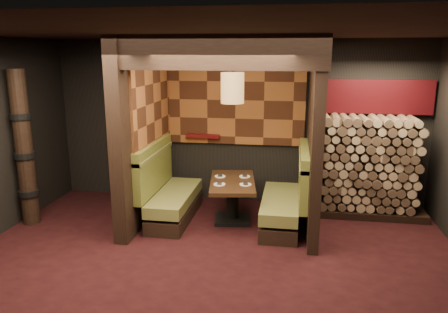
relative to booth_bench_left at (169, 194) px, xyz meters
The scene contains 19 objects.
floor 1.95m from the booth_bench_left, 59.77° to the right, with size 6.50×5.50×0.02m, color black.
ceiling 3.11m from the booth_bench_left, 59.77° to the right, with size 6.50×5.50×0.02m, color black.
wall_back 1.79m from the booth_bench_left, 49.10° to the left, with size 6.50×0.02×2.85m, color black.
wall_front 4.63m from the booth_bench_left, 77.70° to the right, with size 6.50×0.02×2.85m, color black.
partition_left 1.10m from the booth_bench_left, behind, with size 0.20×2.20×2.85m, color black.
partition_right 2.48m from the booth_bench_left, ahead, with size 0.15×2.10×2.85m, color black.
header_beam 2.60m from the booth_bench_left, 45.41° to the right, with size 2.85×0.18×0.44m, color black.
tapa_back_panel 2.00m from the booth_bench_left, 48.54° to the left, with size 2.40×0.06×1.55m, color brown.
tapa_side_panel 1.48m from the booth_bench_left, 146.90° to the left, with size 0.04×1.85×1.45m, color brown.
lacquer_shelf 1.32m from the booth_bench_left, 70.12° to the left, with size 0.60×0.12×0.07m, color #510C0D.
booth_bench_left is the anchor object (origin of this frame).
booth_bench_right 1.89m from the booth_bench_left, ahead, with size 0.68×1.60×1.14m.
dining_table 1.03m from the booth_bench_left, ahead, with size 0.86×1.35×0.67m.
place_settings 1.07m from the booth_bench_left, ahead, with size 0.63×0.66×0.03m.
pendant_lamp 2.00m from the booth_bench_left, ahead, with size 0.35×0.35×0.96m.
totem_column 2.30m from the booth_bench_left, 165.25° to the right, with size 0.31×0.31×2.40m.
firewood_stack 3.35m from the booth_bench_left, 12.17° to the left, with size 1.73×0.70×1.64m.
mosaic_header 3.73m from the booth_bench_left, 17.60° to the left, with size 1.83×0.10×0.56m, color maroon.
bay_front_post 2.58m from the booth_bench_left, ahead, with size 0.08×0.08×2.85m, color black.
Camera 1 is at (0.99, -4.80, 2.65)m, focal length 35.00 mm.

